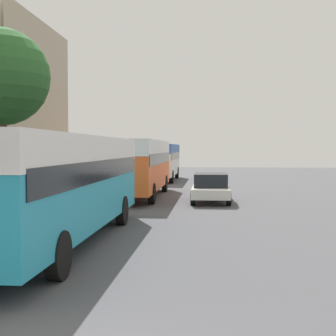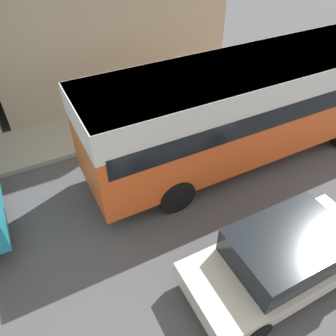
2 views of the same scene
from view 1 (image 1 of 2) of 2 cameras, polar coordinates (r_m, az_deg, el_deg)
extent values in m
cube|color=teal|center=(13.10, -13.32, -1.60)|extent=(2.46, 10.89, 2.47)
cube|color=white|center=(13.07, -13.36, 2.18)|extent=(2.49, 10.94, 0.74)
cube|color=black|center=(13.08, -13.33, -0.25)|extent=(2.51, 10.45, 0.54)
cylinder|color=black|center=(16.77, -13.30, -4.97)|extent=(0.28, 1.00, 1.00)
cylinder|color=black|center=(16.20, -5.63, -5.18)|extent=(0.28, 1.00, 1.00)
cylinder|color=black|center=(9.75, -13.22, -10.34)|extent=(0.28, 1.00, 1.00)
cube|color=#EA5B23|center=(25.22, -3.62, 0.47)|extent=(2.43, 9.99, 2.56)
cube|color=white|center=(25.21, -3.63, 2.50)|extent=(2.45, 10.04, 0.77)
cube|color=black|center=(25.22, -3.62, 1.19)|extent=(2.47, 9.59, 0.56)
cylinder|color=black|center=(28.53, -4.88, -1.88)|extent=(0.28, 1.00, 1.00)
cylinder|color=black|center=(28.22, -0.41, -1.92)|extent=(0.28, 1.00, 1.00)
cylinder|color=black|center=(22.48, -7.64, -3.06)|extent=(0.28, 1.00, 1.00)
cylinder|color=black|center=(22.09, -1.98, -3.13)|extent=(0.28, 1.00, 1.00)
cube|color=silver|center=(38.01, -0.90, 1.05)|extent=(2.43, 9.18, 2.45)
cube|color=#2D569E|center=(38.00, -0.90, 2.34)|extent=(2.46, 9.22, 0.73)
cube|color=black|center=(38.00, -0.90, 1.51)|extent=(2.48, 8.81, 0.54)
cylinder|color=black|center=(41.01, -2.03, -0.56)|extent=(0.28, 1.00, 1.00)
cylinder|color=black|center=(40.79, 1.09, -0.57)|extent=(0.28, 1.00, 1.00)
cylinder|color=black|center=(35.38, -3.19, -1.04)|extent=(0.28, 1.00, 1.00)
cylinder|color=black|center=(35.12, 0.43, -1.06)|extent=(0.28, 1.00, 1.00)
cube|color=silver|center=(22.96, 5.24, -2.81)|extent=(1.79, 4.25, 0.46)
cube|color=black|center=(22.91, 5.25, -1.45)|extent=(1.57, 2.34, 0.63)
cylinder|color=black|center=(21.69, 7.42, -3.73)|extent=(0.22, 0.64, 0.64)
cylinder|color=black|center=(21.68, 3.06, -3.72)|extent=(0.22, 0.64, 0.64)
cylinder|color=black|center=(24.30, 7.18, -3.07)|extent=(0.22, 0.64, 0.64)
cylinder|color=black|center=(24.30, 3.29, -3.05)|extent=(0.22, 0.64, 0.64)
cylinder|color=#232838|center=(31.64, -6.80, -1.37)|extent=(0.34, 0.34, 0.80)
cylinder|color=#4C6B4C|center=(31.60, -6.80, -0.04)|extent=(0.42, 0.42, 0.67)
sphere|color=tan|center=(31.59, -6.81, 0.77)|extent=(0.22, 0.22, 0.22)
cylinder|color=brown|center=(17.58, -19.54, 0.24)|extent=(0.36, 0.36, 3.72)
sphere|color=#2D662D|center=(17.75, -19.68, 10.43)|extent=(3.42, 3.42, 3.42)
camera|label=2|loc=(19.49, 12.47, 14.07)|focal=35.00mm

